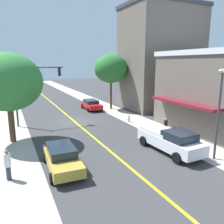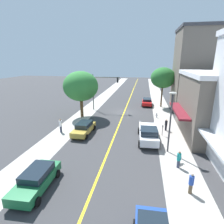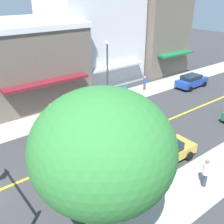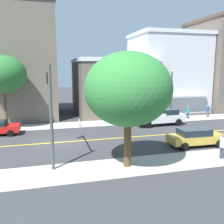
{
  "view_description": "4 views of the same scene",
  "coord_description": "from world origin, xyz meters",
  "px_view_note": "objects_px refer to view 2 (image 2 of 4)",
  "views": [
    {
      "loc": [
        6.9,
        24.93,
        6.76
      ],
      "look_at": [
        -2.15,
        5.56,
        2.08
      ],
      "focal_mm": 36.44,
      "sensor_mm": 36.0,
      "label": 1
    },
    {
      "loc": [
        -3.4,
        32.07,
        9.27
      ],
      "look_at": [
        0.67,
        9.32,
        2.58
      ],
      "focal_mm": 28.87,
      "sensor_mm": 36.0,
      "label": 2
    },
    {
      "loc": [
        13.72,
        -0.86,
        10.75
      ],
      "look_at": [
        -0.5,
        10.36,
        2.35
      ],
      "focal_mm": 42.56,
      "sensor_mm": 36.0,
      "label": 3
    },
    {
      "loc": [
        21.98,
        -0.98,
        6.45
      ],
      "look_at": [
        -1.43,
        5.32,
        2.27
      ],
      "focal_mm": 40.08,
      "sensor_mm": 36.0,
      "label": 4
    }
  ],
  "objects_px": {
    "red_sedan_left_curb": "(147,102)",
    "gold_sedan_right_curb": "(84,128)",
    "pedestrian_blue_shirt": "(191,183)",
    "pedestrian_teal_shirt": "(179,159)",
    "street_tree_left_near": "(81,86)",
    "street_lamp": "(171,116)",
    "traffic_light_mast": "(101,87)",
    "white_pickup_truck": "(148,133)",
    "pedestrian_black_shirt": "(166,125)",
    "fire_hydrant": "(157,115)",
    "green_sedan_right_curb": "(37,179)",
    "small_dog": "(179,159)",
    "parking_meter": "(163,129)",
    "pedestrian_white_shirt": "(61,125)",
    "street_tree_right_corner": "(163,78)"
  },
  "relations": [
    {
      "from": "traffic_light_mast",
      "to": "white_pickup_truck",
      "type": "bearing_deg",
      "value": -55.41
    },
    {
      "from": "pedestrian_black_shirt",
      "to": "white_pickup_truck",
      "type": "bearing_deg",
      "value": -37.34
    },
    {
      "from": "fire_hydrant",
      "to": "green_sedan_right_curb",
      "type": "relative_size",
      "value": 0.18
    },
    {
      "from": "street_lamp",
      "to": "pedestrian_black_shirt",
      "type": "height_order",
      "value": "street_lamp"
    },
    {
      "from": "street_tree_right_corner",
      "to": "street_lamp",
      "type": "xyz_separation_m",
      "value": [
        0.84,
        19.44,
        -1.94
      ]
    },
    {
      "from": "white_pickup_truck",
      "to": "pedestrian_white_shirt",
      "type": "bearing_deg",
      "value": -95.98
    },
    {
      "from": "gold_sedan_right_curb",
      "to": "pedestrian_teal_shirt",
      "type": "bearing_deg",
      "value": 63.11
    },
    {
      "from": "white_pickup_truck",
      "to": "pedestrian_white_shirt",
      "type": "height_order",
      "value": "same"
    },
    {
      "from": "street_tree_right_corner",
      "to": "small_dog",
      "type": "bearing_deg",
      "value": 89.75
    },
    {
      "from": "red_sedan_left_curb",
      "to": "gold_sedan_right_curb",
      "type": "height_order",
      "value": "gold_sedan_right_curb"
    },
    {
      "from": "pedestrian_white_shirt",
      "to": "street_tree_left_near",
      "type": "bearing_deg",
      "value": -70.02
    },
    {
      "from": "gold_sedan_right_curb",
      "to": "small_dog",
      "type": "xyz_separation_m",
      "value": [
        -10.95,
        5.25,
        -0.37
      ]
    },
    {
      "from": "pedestrian_teal_shirt",
      "to": "small_dog",
      "type": "relative_size",
      "value": 2.06
    },
    {
      "from": "street_tree_left_near",
      "to": "white_pickup_truck",
      "type": "bearing_deg",
      "value": 144.59
    },
    {
      "from": "pedestrian_blue_shirt",
      "to": "pedestrian_teal_shirt",
      "type": "xyz_separation_m",
      "value": [
        0.29,
        -3.24,
        -0.03
      ]
    },
    {
      "from": "street_tree_left_near",
      "to": "red_sedan_left_curb",
      "type": "relative_size",
      "value": 1.65
    },
    {
      "from": "traffic_light_mast",
      "to": "pedestrian_blue_shirt",
      "type": "xyz_separation_m",
      "value": [
        -11.58,
        21.02,
        -3.61
      ]
    },
    {
      "from": "street_tree_left_near",
      "to": "pedestrian_blue_shirt",
      "type": "height_order",
      "value": "street_tree_left_near"
    },
    {
      "from": "parking_meter",
      "to": "traffic_light_mast",
      "type": "height_order",
      "value": "traffic_light_mast"
    },
    {
      "from": "pedestrian_blue_shirt",
      "to": "gold_sedan_right_curb",
      "type": "bearing_deg",
      "value": -158.64
    },
    {
      "from": "street_tree_left_near",
      "to": "street_tree_right_corner",
      "type": "height_order",
      "value": "street_tree_right_corner"
    },
    {
      "from": "green_sedan_right_curb",
      "to": "white_pickup_truck",
      "type": "distance_m",
      "value": 12.89
    },
    {
      "from": "pedestrian_teal_shirt",
      "to": "parking_meter",
      "type": "bearing_deg",
      "value": 54.48
    },
    {
      "from": "red_sedan_left_curb",
      "to": "small_dog",
      "type": "bearing_deg",
      "value": 8.19
    },
    {
      "from": "fire_hydrant",
      "to": "red_sedan_left_curb",
      "type": "xyz_separation_m",
      "value": [
        1.51,
        -8.55,
        0.34
      ]
    },
    {
      "from": "street_lamp",
      "to": "pedestrian_white_shirt",
      "type": "relative_size",
      "value": 3.41
    },
    {
      "from": "street_tree_right_corner",
      "to": "green_sedan_right_curb",
      "type": "bearing_deg",
      "value": 67.64
    },
    {
      "from": "fire_hydrant",
      "to": "green_sedan_right_curb",
      "type": "distance_m",
      "value": 21.56
    },
    {
      "from": "parking_meter",
      "to": "gold_sedan_right_curb",
      "type": "distance_m",
      "value": 10.07
    },
    {
      "from": "green_sedan_right_curb",
      "to": "pedestrian_teal_shirt",
      "type": "height_order",
      "value": "pedestrian_teal_shirt"
    },
    {
      "from": "traffic_light_mast",
      "to": "small_dog",
      "type": "xyz_separation_m",
      "value": [
        -11.45,
        17.11,
        -4.06
      ]
    },
    {
      "from": "white_pickup_truck",
      "to": "pedestrian_blue_shirt",
      "type": "xyz_separation_m",
      "value": [
        -2.89,
        8.43,
        -0.08
      ]
    },
    {
      "from": "street_lamp",
      "to": "pedestrian_blue_shirt",
      "type": "height_order",
      "value": "street_lamp"
    },
    {
      "from": "parking_meter",
      "to": "small_dog",
      "type": "height_order",
      "value": "parking_meter"
    },
    {
      "from": "fire_hydrant",
      "to": "street_lamp",
      "type": "bearing_deg",
      "value": 92.36
    },
    {
      "from": "street_tree_right_corner",
      "to": "pedestrian_black_shirt",
      "type": "xyz_separation_m",
      "value": [
        0.41,
        13.35,
        -5.04
      ]
    },
    {
      "from": "fire_hydrant",
      "to": "parking_meter",
      "type": "height_order",
      "value": "parking_meter"
    },
    {
      "from": "parking_meter",
      "to": "traffic_light_mast",
      "type": "xyz_separation_m",
      "value": [
        10.5,
        -10.68,
        3.57
      ]
    },
    {
      "from": "fire_hydrant",
      "to": "gold_sedan_right_curb",
      "type": "xyz_separation_m",
      "value": [
        9.72,
        8.57,
        0.37
      ]
    },
    {
      "from": "parking_meter",
      "to": "street_lamp",
      "type": "xyz_separation_m",
      "value": [
        -0.2,
        4.24,
        3.03
      ]
    },
    {
      "from": "street_tree_right_corner",
      "to": "pedestrian_white_shirt",
      "type": "height_order",
      "value": "street_tree_right_corner"
    },
    {
      "from": "small_dog",
      "to": "fire_hydrant",
      "type": "bearing_deg",
      "value": 43.07
    },
    {
      "from": "pedestrian_black_shirt",
      "to": "pedestrian_blue_shirt",
      "type": "bearing_deg",
      "value": -2.26
    },
    {
      "from": "street_tree_right_corner",
      "to": "gold_sedan_right_curb",
      "type": "height_order",
      "value": "street_tree_right_corner"
    },
    {
      "from": "pedestrian_black_shirt",
      "to": "small_dog",
      "type": "distance_m",
      "value": 8.3
    },
    {
      "from": "fire_hydrant",
      "to": "small_dog",
      "type": "bearing_deg",
      "value": 95.08
    },
    {
      "from": "traffic_light_mast",
      "to": "street_lamp",
      "type": "xyz_separation_m",
      "value": [
        -10.7,
        14.92,
        -0.55
      ]
    },
    {
      "from": "street_tree_left_near",
      "to": "street_lamp",
      "type": "distance_m",
      "value": 16.41
    },
    {
      "from": "street_tree_left_near",
      "to": "fire_hydrant",
      "type": "distance_m",
      "value": 13.39
    },
    {
      "from": "gold_sedan_right_curb",
      "to": "green_sedan_right_curb",
      "type": "bearing_deg",
      "value": 1.52
    }
  ]
}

